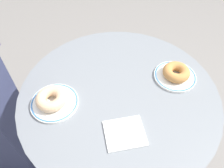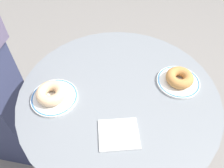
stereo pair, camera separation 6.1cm
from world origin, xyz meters
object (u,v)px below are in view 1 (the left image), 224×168
at_px(plate_left, 55,103).
at_px(donut_glazed, 51,99).
at_px(cafe_table, 118,120).
at_px(paper_napkin, 125,133).
at_px(plate_right, 175,76).
at_px(donut_old_fashioned, 176,72).

xyz_separation_m(plate_left, donut_glazed, (-0.01, 0.00, 0.03)).
xyz_separation_m(cafe_table, paper_napkin, (-0.04, -0.18, 0.21)).
height_order(cafe_table, plate_right, plate_right).
relative_size(plate_right, donut_glazed, 1.50).
height_order(cafe_table, plate_left, plate_left).
bearing_deg(donut_glazed, plate_left, -6.43).
height_order(plate_left, donut_old_fashioned, donut_old_fashioned).
bearing_deg(cafe_table, plate_left, 175.78).
bearing_deg(paper_napkin, donut_old_fashioned, 33.36).
height_order(plate_left, plate_right, same).
xyz_separation_m(plate_left, plate_right, (0.50, -0.01, -0.00)).
bearing_deg(plate_right, plate_left, 179.18).
xyz_separation_m(plate_right, donut_glazed, (-0.51, 0.01, 0.03)).
bearing_deg(plate_left, paper_napkin, -42.24).
bearing_deg(donut_glazed, cafe_table, -4.28).
height_order(plate_left, donut_glazed, donut_glazed).
distance_m(donut_glazed, donut_old_fashioned, 0.51).
bearing_deg(paper_napkin, plate_right, 33.36).
height_order(donut_old_fashioned, paper_napkin, donut_old_fashioned).
height_order(cafe_table, donut_glazed, donut_glazed).
relative_size(plate_right, donut_old_fashioned, 1.57).
xyz_separation_m(cafe_table, donut_glazed, (-0.26, 0.02, 0.24)).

